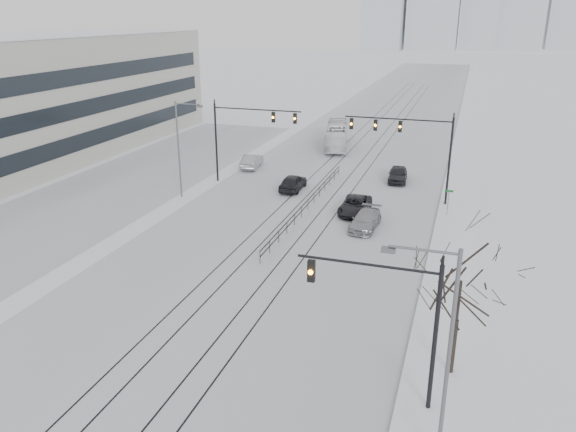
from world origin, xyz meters
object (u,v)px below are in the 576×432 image
object	(u,v)px
traffic_mast_near	(398,313)
bare_tree	(460,291)
sedan_sb_inner	(293,182)
sedan_nb_far	(398,174)
sedan_nb_front	(355,205)
sedan_sb_outer	(252,161)
sedan_nb_right	(365,220)
box_truck	(337,136)

from	to	relation	value
traffic_mast_near	bare_tree	size ratio (longest dim) A/B	1.15
traffic_mast_near	sedan_sb_inner	distance (m)	32.54
sedan_nb_far	sedan_nb_front	bearing A→B (deg)	-105.87
sedan_nb_front	sedan_sb_inner	bearing A→B (deg)	145.96
sedan_nb_front	sedan_sb_outer	bearing A→B (deg)	140.49
sedan_nb_far	sedan_nb_right	bearing A→B (deg)	-97.14
sedan_sb_inner	sedan_nb_far	size ratio (longest dim) A/B	1.01
bare_tree	sedan_nb_far	world-z (taller)	bare_tree
sedan_sb_inner	sedan_nb_far	xyz separation A→B (m)	(9.38, 6.21, -0.01)
bare_tree	sedan_sb_outer	distance (m)	40.44
sedan_nb_front	sedan_nb_right	distance (m)	3.72
bare_tree	sedan_nb_right	world-z (taller)	bare_tree
bare_tree	sedan_nb_front	size ratio (longest dim) A/B	1.20
traffic_mast_near	box_truck	world-z (taller)	traffic_mast_near
box_truck	sedan_sb_inner	bearing A→B (deg)	79.31
sedan_sb_outer	sedan_sb_inner	bearing A→B (deg)	128.78
traffic_mast_near	sedan_nb_far	world-z (taller)	traffic_mast_near
sedan_nb_right	box_truck	xyz separation A→B (m)	(-8.98, 27.77, 0.85)
traffic_mast_near	box_truck	bearing A→B (deg)	106.11
bare_tree	sedan_sb_inner	xyz separation A→B (m)	(-16.24, 26.21, -3.70)
traffic_mast_near	sedan_sb_outer	size ratio (longest dim) A/B	1.50
box_truck	traffic_mast_near	bearing A→B (deg)	94.59
sedan_nb_right	box_truck	distance (m)	29.20
bare_tree	sedan_nb_far	bearing A→B (deg)	101.95
sedan_sb_inner	sedan_nb_far	world-z (taller)	sedan_sb_inner
traffic_mast_near	box_truck	distance (m)	50.94
sedan_sb_inner	sedan_sb_outer	distance (m)	9.66
sedan_nb_far	traffic_mast_near	bearing A→B (deg)	-87.25
sedan_nb_front	sedan_nb_far	distance (m)	11.18
sedan_nb_front	box_truck	bearing A→B (deg)	106.50
sedan_nb_front	sedan_nb_right	world-z (taller)	sedan_nb_front
sedan_sb_inner	sedan_nb_right	world-z (taller)	sedan_sb_inner
sedan_nb_right	box_truck	world-z (taller)	box_truck
traffic_mast_near	sedan_nb_front	world-z (taller)	traffic_mast_near
sedan_sb_outer	sedan_nb_far	bearing A→B (deg)	170.97
bare_tree	sedan_nb_front	xyz separation A→B (m)	(-9.08, 21.46, -3.79)
box_truck	sedan_sb_outer	bearing A→B (deg)	51.19
sedan_nb_far	sedan_sb_outer	bearing A→B (deg)	173.89
bare_tree	box_truck	bearing A→B (deg)	109.82
sedan_sb_inner	sedan_nb_right	bearing A→B (deg)	136.26
sedan_sb_outer	bare_tree	bearing A→B (deg)	117.85
sedan_nb_far	box_truck	bearing A→B (deg)	121.33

